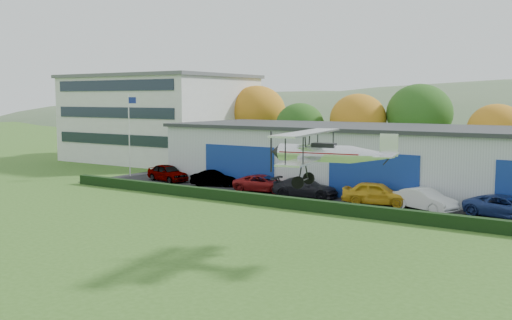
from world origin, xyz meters
The scene contains 15 objects.
ground centered at (0.00, 0.00, 0.00)m, with size 300.00×300.00×0.00m, color #375E1D.
apron centered at (3.00, 21.00, 0.03)m, with size 48.00×9.00×0.05m, color black.
hedge centered at (3.00, 16.20, 0.40)m, with size 46.00×0.60×0.80m, color black.
hangar centered at (5.00, 27.98, 2.66)m, with size 40.60×12.60×5.30m.
office_block centered at (-28.00, 35.00, 5.21)m, with size 20.60×15.60×10.40m.
flagpole centered at (-19.88, 22.00, 4.78)m, with size 1.05×0.10×8.00m.
tree_belt centered at (0.85, 40.62, 5.61)m, with size 75.70×13.22×10.12m.
car_0 centered at (-14.52, 21.35, 0.82)m, with size 1.83×4.55×1.55m, color gray.
car_1 centered at (-9.14, 21.36, 0.72)m, with size 1.41×4.05×1.33m, color gray.
car_2 centered at (-3.97, 21.11, 0.72)m, with size 2.24×4.85×1.35m, color maroon.
car_3 centered at (0.09, 20.68, 0.78)m, with size 2.05×5.05×1.47m, color black.
car_4 centered at (5.87, 20.64, 0.87)m, with size 1.94×4.82×1.64m, color gold.
car_5 centered at (9.39, 20.41, 0.79)m, with size 1.57×4.49×1.48m, color silver.
car_6 centered at (14.43, 20.81, 0.76)m, with size 2.34×5.08×1.41m, color navy.
biplane centered at (8.60, 6.99, 5.02)m, with size 6.32×7.22×2.69m.
Camera 1 is at (20.98, -17.92, 7.56)m, focal length 40.57 mm.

